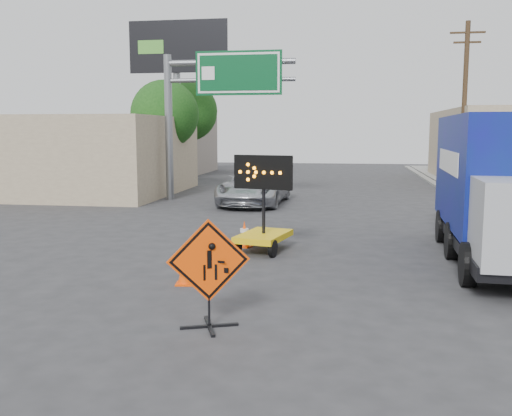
% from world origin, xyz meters
% --- Properties ---
extents(ground, '(100.00, 100.00, 0.00)m').
position_xyz_m(ground, '(0.00, 0.00, 0.00)').
color(ground, '#2D2D30').
rests_on(ground, ground).
extents(curb_right, '(0.40, 60.00, 0.12)m').
position_xyz_m(curb_right, '(7.20, 15.00, 0.06)').
color(curb_right, gray).
rests_on(curb_right, ground).
extents(storefront_left_near, '(14.00, 10.00, 4.00)m').
position_xyz_m(storefront_left_near, '(-14.00, 20.00, 2.00)').
color(storefront_left_near, tan).
rests_on(storefront_left_near, ground).
extents(storefront_left_far, '(12.00, 10.00, 4.40)m').
position_xyz_m(storefront_left_far, '(-15.00, 34.00, 2.20)').
color(storefront_left_far, gray).
rests_on(storefront_left_far, ground).
extents(highway_gantry, '(6.18, 0.38, 6.90)m').
position_xyz_m(highway_gantry, '(-4.43, 17.96, 5.07)').
color(highway_gantry, slate).
rests_on(highway_gantry, ground).
extents(billboard, '(6.10, 0.54, 9.85)m').
position_xyz_m(billboard, '(-8.35, 25.87, 7.35)').
color(billboard, slate).
rests_on(billboard, ground).
extents(utility_pole_far, '(1.80, 0.26, 9.00)m').
position_xyz_m(utility_pole_far, '(8.00, 24.00, 4.68)').
color(utility_pole_far, '#472E1E').
rests_on(utility_pole_far, ground).
extents(tree_left_near, '(3.71, 3.71, 6.03)m').
position_xyz_m(tree_left_near, '(-8.00, 22.00, 4.16)').
color(tree_left_near, '#472E1E').
rests_on(tree_left_near, ground).
extents(tree_left_far, '(4.10, 4.10, 6.66)m').
position_xyz_m(tree_left_far, '(-9.00, 30.00, 4.60)').
color(tree_left_far, '#472E1E').
rests_on(tree_left_far, ground).
extents(construction_sign, '(1.31, 0.95, 1.85)m').
position_xyz_m(construction_sign, '(-0.32, 0.72, 0.97)').
color(construction_sign, black).
rests_on(construction_sign, ground).
extents(arrow_board, '(1.64, 2.05, 2.63)m').
position_xyz_m(arrow_board, '(-0.32, 6.94, 0.60)').
color(arrow_board, yellow).
rests_on(arrow_board, ground).
extents(pickup_truck, '(2.84, 5.76, 1.57)m').
position_xyz_m(pickup_truck, '(-2.20, 16.85, 0.79)').
color(pickup_truck, '#B6B8BE').
rests_on(pickup_truck, ground).
extents(box_truck, '(2.75, 7.83, 3.67)m').
position_xyz_m(box_truck, '(5.69, 6.67, 1.67)').
color(box_truck, black).
rests_on(box_truck, ground).
extents(cone_a, '(0.45, 0.45, 0.78)m').
position_xyz_m(cone_a, '(-1.49, 3.29, 0.39)').
color(cone_a, '#FF4805').
rests_on(cone_a, ground).
extents(cone_b, '(0.47, 0.47, 0.81)m').
position_xyz_m(cone_b, '(-1.24, 4.47, 0.41)').
color(cone_b, '#FF4805').
rests_on(cone_b, ground).
extents(cone_c, '(0.48, 0.48, 0.75)m').
position_xyz_m(cone_c, '(-0.94, 7.42, 0.37)').
color(cone_c, '#FF4805').
rests_on(cone_c, ground).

